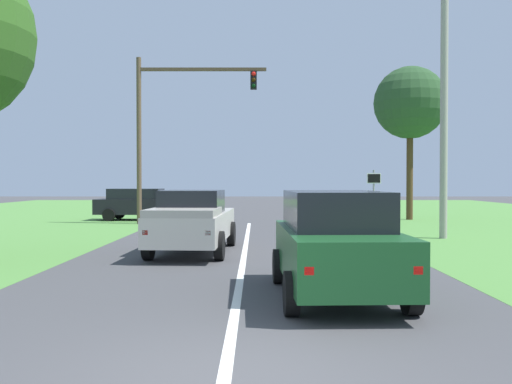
{
  "coord_description": "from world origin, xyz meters",
  "views": [
    {
      "loc": [
        0.35,
        -5.93,
        2.15
      ],
      "look_at": [
        0.41,
        17.43,
        1.7
      ],
      "focal_mm": 38.79,
      "sensor_mm": 36.0,
      "label": 1
    }
  ],
  "objects_px": {
    "utility_pole_right": "(442,111)",
    "crossing_suv_far": "(138,204)",
    "traffic_light": "(168,116)",
    "keep_moving_sign": "(372,193)",
    "oak_tree_right": "(408,103)",
    "pickup_truck_lead": "(191,221)",
    "red_suv_near": "(334,242)"
  },
  "relations": [
    {
      "from": "traffic_light",
      "to": "keep_moving_sign",
      "type": "distance_m",
      "value": 11.05
    },
    {
      "from": "oak_tree_right",
      "to": "crossing_suv_far",
      "type": "relative_size",
      "value": 1.78
    },
    {
      "from": "utility_pole_right",
      "to": "pickup_truck_lead",
      "type": "bearing_deg",
      "value": -154.98
    },
    {
      "from": "crossing_suv_far",
      "to": "utility_pole_right",
      "type": "xyz_separation_m",
      "value": [
        13.51,
        -9.85,
        3.86
      ]
    },
    {
      "from": "traffic_light",
      "to": "crossing_suv_far",
      "type": "distance_m",
      "value": 5.68
    },
    {
      "from": "oak_tree_right",
      "to": "crossing_suv_far",
      "type": "height_order",
      "value": "oak_tree_right"
    },
    {
      "from": "crossing_suv_far",
      "to": "utility_pole_right",
      "type": "height_order",
      "value": "utility_pole_right"
    },
    {
      "from": "utility_pole_right",
      "to": "red_suv_near",
      "type": "bearing_deg",
      "value": -118.03
    },
    {
      "from": "red_suv_near",
      "to": "utility_pole_right",
      "type": "distance_m",
      "value": 12.4
    },
    {
      "from": "traffic_light",
      "to": "crossing_suv_far",
      "type": "height_order",
      "value": "traffic_light"
    },
    {
      "from": "crossing_suv_far",
      "to": "utility_pole_right",
      "type": "bearing_deg",
      "value": -36.09
    },
    {
      "from": "red_suv_near",
      "to": "keep_moving_sign",
      "type": "xyz_separation_m",
      "value": [
        3.45,
        12.82,
        0.65
      ]
    },
    {
      "from": "keep_moving_sign",
      "to": "utility_pole_right",
      "type": "xyz_separation_m",
      "value": [
        2.11,
        -2.39,
        3.1
      ]
    },
    {
      "from": "traffic_light",
      "to": "crossing_suv_far",
      "type": "xyz_separation_m",
      "value": [
        -2.13,
        2.75,
        -4.49
      ]
    },
    {
      "from": "red_suv_near",
      "to": "keep_moving_sign",
      "type": "height_order",
      "value": "keep_moving_sign"
    },
    {
      "from": "crossing_suv_far",
      "to": "keep_moving_sign",
      "type": "bearing_deg",
      "value": -33.19
    },
    {
      "from": "traffic_light",
      "to": "keep_moving_sign",
      "type": "height_order",
      "value": "traffic_light"
    },
    {
      "from": "pickup_truck_lead",
      "to": "utility_pole_right",
      "type": "distance_m",
      "value": 10.57
    },
    {
      "from": "red_suv_near",
      "to": "utility_pole_right",
      "type": "relative_size",
      "value": 0.49
    },
    {
      "from": "traffic_light",
      "to": "keep_moving_sign",
      "type": "bearing_deg",
      "value": -26.95
    },
    {
      "from": "red_suv_near",
      "to": "oak_tree_right",
      "type": "height_order",
      "value": "oak_tree_right"
    },
    {
      "from": "pickup_truck_lead",
      "to": "utility_pole_right",
      "type": "height_order",
      "value": "utility_pole_right"
    },
    {
      "from": "pickup_truck_lead",
      "to": "crossing_suv_far",
      "type": "distance_m",
      "value": 14.75
    },
    {
      "from": "keep_moving_sign",
      "to": "utility_pole_right",
      "type": "bearing_deg",
      "value": -48.61
    },
    {
      "from": "oak_tree_right",
      "to": "traffic_light",
      "type": "bearing_deg",
      "value": -166.64
    },
    {
      "from": "red_suv_near",
      "to": "oak_tree_right",
      "type": "bearing_deg",
      "value": 70.95
    },
    {
      "from": "utility_pole_right",
      "to": "crossing_suv_far",
      "type": "bearing_deg",
      "value": 143.91
    },
    {
      "from": "keep_moving_sign",
      "to": "crossing_suv_far",
      "type": "xyz_separation_m",
      "value": [
        -11.41,
        7.46,
        -0.76
      ]
    },
    {
      "from": "traffic_light",
      "to": "utility_pole_right",
      "type": "xyz_separation_m",
      "value": [
        11.38,
        -7.11,
        -0.64
      ]
    },
    {
      "from": "utility_pole_right",
      "to": "keep_moving_sign",
      "type": "bearing_deg",
      "value": 131.39
    },
    {
      "from": "pickup_truck_lead",
      "to": "oak_tree_right",
      "type": "xyz_separation_m",
      "value": [
        10.49,
        14.35,
        5.54
      ]
    },
    {
      "from": "crossing_suv_far",
      "to": "traffic_light",
      "type": "bearing_deg",
      "value": -52.18
    }
  ]
}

